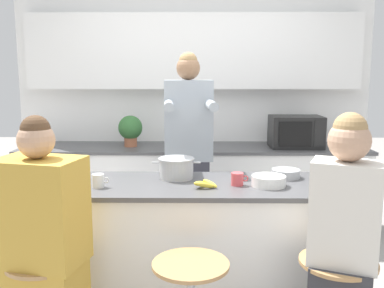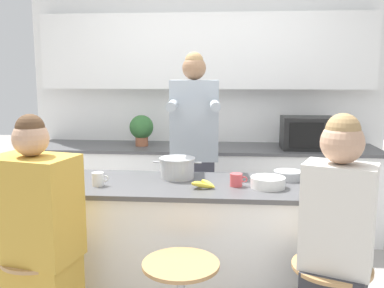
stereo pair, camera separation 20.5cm
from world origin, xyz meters
TOP-DOWN VIEW (x-y plane):
  - wall_back at (0.00, 1.77)m, footprint 3.66×0.22m
  - back_counter at (0.00, 1.47)m, footprint 3.40×0.64m
  - kitchen_island at (0.00, 0.00)m, footprint 1.94×0.67m
  - person_cooking at (-0.04, 0.68)m, footprint 0.42×0.60m
  - person_wrapped_blanket at (-0.77, -0.63)m, footprint 0.48×0.38m
  - person_seated_near at (0.78, -0.63)m, footprint 0.40×0.36m
  - cooking_pot at (-0.11, 0.14)m, footprint 0.33×0.25m
  - fruit_bowl at (0.49, -0.06)m, footprint 0.22×0.22m
  - mixing_bowl_steel at (0.65, 0.16)m, footprint 0.19×0.19m
  - coffee_cup_near at (0.29, -0.04)m, footprint 0.11×0.08m
  - coffee_cup_far at (-0.59, -0.11)m, footprint 0.11×0.08m
  - banana_bunch at (0.08, -0.11)m, footprint 0.17×0.12m
  - juice_carton at (-0.83, -0.18)m, footprint 0.08×0.08m
  - microwave at (1.00, 1.42)m, footprint 0.50×0.35m
  - potted_plant at (-0.62, 1.47)m, footprint 0.24×0.24m

SIDE VIEW (x-z plane):
  - back_counter at x=0.00m, z-range 0.00..0.89m
  - kitchen_island at x=0.00m, z-range 0.01..0.90m
  - person_wrapped_blanket at x=-0.77m, z-range -0.04..1.37m
  - person_seated_near at x=0.78m, z-range -0.04..1.38m
  - person_cooking at x=-0.04m, z-range 0.00..1.77m
  - banana_bunch at x=0.08m, z-range 0.89..0.95m
  - mixing_bowl_steel at x=0.65m, z-range 0.90..0.96m
  - fruit_bowl at x=0.49m, z-range 0.90..0.96m
  - coffee_cup_near at x=0.29m, z-range 0.90..0.98m
  - coffee_cup_far at x=-0.59m, z-range 0.90..0.98m
  - cooking_pot at x=-0.11m, z-range 0.90..1.04m
  - juice_carton at x=-0.83m, z-range 0.89..1.10m
  - microwave at x=1.00m, z-range 0.89..1.20m
  - potted_plant at x=-0.62m, z-range 0.91..1.22m
  - wall_back at x=0.00m, z-range 0.19..2.89m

